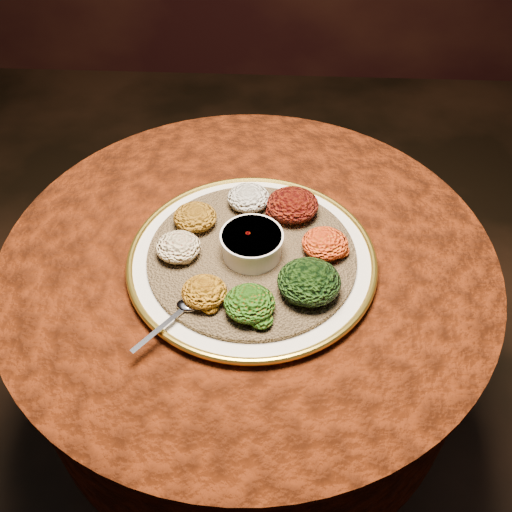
{
  "coord_description": "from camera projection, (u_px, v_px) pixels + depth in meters",
  "views": [
    {
      "loc": [
        0.05,
        -0.76,
        1.53
      ],
      "look_at": [
        0.02,
        -0.03,
        0.76
      ],
      "focal_mm": 40.0,
      "sensor_mm": 36.0,
      "label": 1
    }
  ],
  "objects": [
    {
      "name": "portion_timatim",
      "position": [
        178.0,
        247.0,
        1.04
      ],
      "size": [
        0.08,
        0.08,
        0.04
      ],
      "primitive_type": "ellipsoid",
      "color": "maroon",
      "rests_on": "injera"
    },
    {
      "name": "portion_mixveg",
      "position": [
        250.0,
        303.0,
        0.95
      ],
      "size": [
        0.09,
        0.08,
        0.04
      ],
      "primitive_type": "ellipsoid",
      "color": "#8B3009",
      "rests_on": "injera"
    },
    {
      "name": "portion_kitfo",
      "position": [
        293.0,
        205.0,
        1.12
      ],
      "size": [
        0.1,
        0.1,
        0.05
      ],
      "primitive_type": "ellipsoid",
      "color": "black",
      "rests_on": "injera"
    },
    {
      "name": "stew_bowl",
      "position": [
        252.0,
        243.0,
        1.04
      ],
      "size": [
        0.12,
        0.12,
        0.05
      ],
      "color": "silver",
      "rests_on": "injera"
    },
    {
      "name": "portion_shiro",
      "position": [
        195.0,
        217.0,
        1.1
      ],
      "size": [
        0.08,
        0.08,
        0.04
      ],
      "primitive_type": "ellipsoid",
      "color": "#895810",
      "rests_on": "injera"
    },
    {
      "name": "portion_kik",
      "position": [
        204.0,
        292.0,
        0.97
      ],
      "size": [
        0.08,
        0.08,
        0.04
      ],
      "primitive_type": "ellipsoid",
      "color": "#AC6C0F",
      "rests_on": "injera"
    },
    {
      "name": "portion_gomen",
      "position": [
        309.0,
        282.0,
        0.98
      ],
      "size": [
        0.11,
        0.11,
        0.05
      ],
      "primitive_type": "ellipsoid",
      "color": "black",
      "rests_on": "injera"
    },
    {
      "name": "table",
      "position": [
        249.0,
        310.0,
        1.23
      ],
      "size": [
        0.96,
        0.96,
        0.73
      ],
      "color": "black",
      "rests_on": "ground"
    },
    {
      "name": "injera",
      "position": [
        252.0,
        255.0,
        1.06
      ],
      "size": [
        0.47,
        0.47,
        0.01
      ],
      "primitive_type": "cylinder",
      "rotation": [
        0.0,
        0.0,
        0.24
      ],
      "color": "olive",
      "rests_on": "platter"
    },
    {
      "name": "portion_ayib",
      "position": [
        249.0,
        198.0,
        1.14
      ],
      "size": [
        0.09,
        0.08,
        0.04
      ],
      "primitive_type": "ellipsoid",
      "color": "beige",
      "rests_on": "injera"
    },
    {
      "name": "platter",
      "position": [
        252.0,
        259.0,
        1.07
      ],
      "size": [
        0.47,
        0.47,
        0.02
      ],
      "rotation": [
        0.0,
        0.0,
        -0.02
      ],
      "color": "silver",
      "rests_on": "table"
    },
    {
      "name": "portion_tikil",
      "position": [
        325.0,
        243.0,
        1.05
      ],
      "size": [
        0.09,
        0.08,
        0.04
      ],
      "primitive_type": "ellipsoid",
      "color": "#BF7E0F",
      "rests_on": "injera"
    },
    {
      "name": "spoon",
      "position": [
        184.0,
        308.0,
        0.96
      ],
      "size": [
        0.1,
        0.12,
        0.01
      ],
      "rotation": [
        0.0,
        0.0,
        -2.23
      ],
      "color": "silver",
      "rests_on": "injera"
    }
  ]
}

